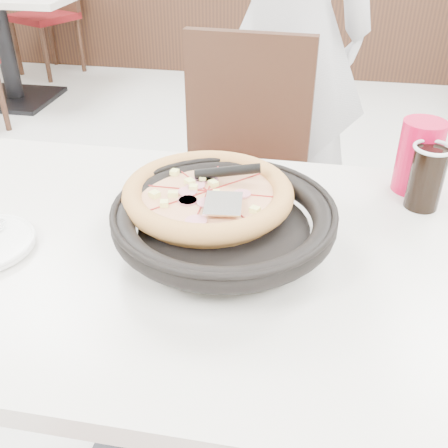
% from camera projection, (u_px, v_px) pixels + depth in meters
% --- Properties ---
extents(floor, '(7.00, 7.00, 0.00)m').
position_uv_depth(floor, '(186.00, 447.00, 1.47)').
color(floor, beige).
rests_on(floor, ground).
extents(wainscot_back, '(5.90, 0.03, 1.10)m').
position_uv_depth(wainscot_back, '(291.00, 6.00, 4.05)').
color(wainscot_back, black).
rests_on(wainscot_back, floor).
extents(main_table, '(1.25, 0.88, 0.75)m').
position_uv_depth(main_table, '(184.00, 379.00, 1.19)').
color(main_table, beige).
rests_on(main_table, floor).
extents(chair_far, '(0.45, 0.45, 0.95)m').
position_uv_depth(chair_far, '(234.00, 197.00, 1.69)').
color(chair_far, black).
rests_on(chair_far, floor).
extents(trivet, '(0.13, 0.13, 0.04)m').
position_uv_depth(trivet, '(233.00, 243.00, 0.96)').
color(trivet, black).
rests_on(trivet, main_table).
extents(pizza_pan, '(0.34, 0.34, 0.01)m').
position_uv_depth(pizza_pan, '(224.00, 228.00, 0.96)').
color(pizza_pan, black).
rests_on(pizza_pan, trivet).
extents(pizza, '(0.31, 0.31, 0.02)m').
position_uv_depth(pizza, '(208.00, 201.00, 1.01)').
color(pizza, tan).
rests_on(pizza, pizza_pan).
extents(pizza_server, '(0.08, 0.09, 0.00)m').
position_uv_depth(pizza_server, '(223.00, 203.00, 0.94)').
color(pizza_server, white).
rests_on(pizza_server, pizza).
extents(cola_glass, '(0.07, 0.07, 0.13)m').
position_uv_depth(cola_glass, '(426.00, 179.00, 1.07)').
color(cola_glass, black).
rests_on(cola_glass, main_table).
extents(red_cup, '(0.10, 0.10, 0.16)m').
position_uv_depth(red_cup, '(419.00, 157.00, 1.13)').
color(red_cup, '#BA0831').
rests_on(red_cup, main_table).
extents(diner_person, '(0.67, 0.47, 1.76)m').
position_uv_depth(diner_person, '(287.00, 30.00, 1.91)').
color(diner_person, silver).
rests_on(diner_person, floor).
extents(bg_table_left, '(1.28, 0.92, 0.75)m').
position_uv_depth(bg_table_left, '(5.00, 48.00, 3.65)').
color(bg_table_left, beige).
rests_on(bg_table_left, floor).
extents(bg_chair_left_far, '(0.56, 0.56, 0.95)m').
position_uv_depth(bg_chair_left_far, '(43.00, 13.00, 4.16)').
color(bg_chair_left_far, black).
rests_on(bg_chair_left_far, floor).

